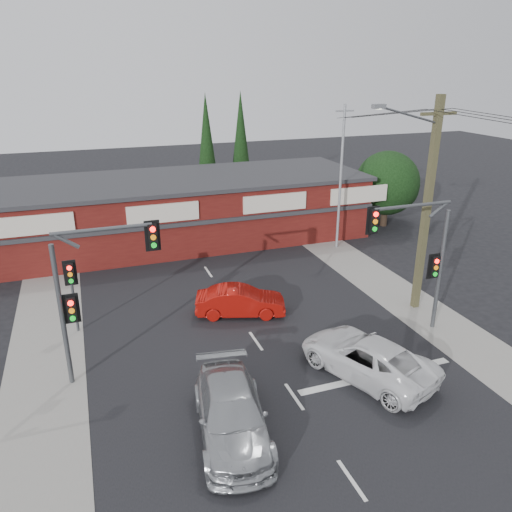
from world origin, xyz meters
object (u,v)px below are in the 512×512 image
object	(u,v)px
white_suv	(367,357)
utility_pole	(425,200)
shop_building	(169,210)
silver_suv	(232,414)
red_sedan	(240,301)

from	to	relation	value
white_suv	utility_pole	xyz separation A→B (m)	(5.20, 4.23, 4.64)
white_suv	shop_building	bearing A→B (deg)	-98.92
silver_suv	shop_building	world-z (taller)	shop_building
white_suv	silver_suv	world-z (taller)	silver_suv
shop_building	utility_pole	size ratio (longest dim) A/B	2.73
shop_building	utility_pole	distance (m)	17.15
red_sedan	utility_pole	xyz separation A→B (m)	(8.22, -2.09, 4.70)
silver_suv	red_sedan	distance (m)	8.25
white_suv	silver_suv	size ratio (longest dim) A/B	1.03
shop_building	utility_pole	world-z (taller)	utility_pole
utility_pole	silver_suv	bearing A→B (deg)	-152.80
shop_building	white_suv	bearing A→B (deg)	-77.15
red_sedan	utility_pole	size ratio (longest dim) A/B	0.42
silver_suv	utility_pole	xyz separation A→B (m)	(11.02, 5.67, 4.63)
white_suv	red_sedan	xyz separation A→B (m)	(-3.02, 6.32, -0.07)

